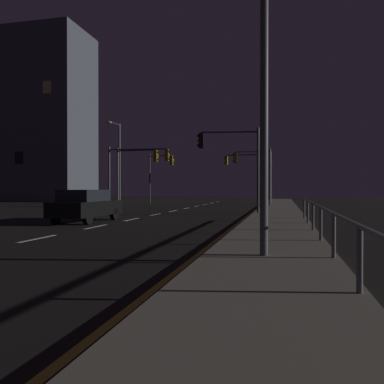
{
  "coord_description": "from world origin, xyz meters",
  "views": [
    {
      "loc": [
        7.72,
        -2.15,
        1.62
      ],
      "look_at": [
        0.36,
        29.62,
        1.34
      ],
      "focal_mm": 36.58,
      "sensor_mm": 36.0,
      "label": 1
    }
  ],
  "objects_px": {
    "car": "(86,205)",
    "traffic_light_mid_left": "(136,164)",
    "traffic_light_mid_right": "(231,153)",
    "building_distant": "(9,119)",
    "traffic_light_near_left": "(253,166)",
    "traffic_light_far_right": "(135,165)",
    "traffic_light_overhead_east": "(160,169)",
    "street_lamp_across_street": "(277,32)",
    "traffic_light_far_left": "(250,167)",
    "street_lamp_median": "(118,156)"
  },
  "relations": [
    {
      "from": "traffic_light_far_right",
      "to": "street_lamp_median",
      "type": "bearing_deg",
      "value": 139.7
    },
    {
      "from": "traffic_light_near_left",
      "to": "car",
      "type": "bearing_deg",
      "value": -111.44
    },
    {
      "from": "car",
      "to": "traffic_light_overhead_east",
      "type": "xyz_separation_m",
      "value": [
        -3.44,
        22.51,
        2.91
      ]
    },
    {
      "from": "traffic_light_mid_right",
      "to": "building_distant",
      "type": "height_order",
      "value": "building_distant"
    },
    {
      "from": "street_lamp_across_street",
      "to": "street_lamp_median",
      "type": "relative_size",
      "value": 1.09
    },
    {
      "from": "car",
      "to": "street_lamp_median",
      "type": "distance_m",
      "value": 17.67
    },
    {
      "from": "traffic_light_far_left",
      "to": "traffic_light_near_left",
      "type": "bearing_deg",
      "value": -82.49
    },
    {
      "from": "traffic_light_far_right",
      "to": "street_lamp_across_street",
      "type": "bearing_deg",
      "value": -61.61
    },
    {
      "from": "traffic_light_overhead_east",
      "to": "traffic_light_far_right",
      "type": "bearing_deg",
      "value": -86.52
    },
    {
      "from": "car",
      "to": "traffic_light_far_right",
      "type": "bearing_deg",
      "value": 101.73
    },
    {
      "from": "car",
      "to": "traffic_light_far_right",
      "type": "height_order",
      "value": "traffic_light_far_right"
    },
    {
      "from": "traffic_light_overhead_east",
      "to": "traffic_light_mid_right",
      "type": "xyz_separation_m",
      "value": [
        9.66,
        -15.57,
        0.12
      ]
    },
    {
      "from": "street_lamp_median",
      "to": "traffic_light_far_right",
      "type": "bearing_deg",
      "value": -40.3
    },
    {
      "from": "traffic_light_mid_left",
      "to": "street_lamp_median",
      "type": "height_order",
      "value": "street_lamp_median"
    },
    {
      "from": "street_lamp_across_street",
      "to": "traffic_light_mid_left",
      "type": "bearing_deg",
      "value": 118.58
    },
    {
      "from": "traffic_light_mid_right",
      "to": "street_lamp_median",
      "type": "relative_size",
      "value": 0.68
    },
    {
      "from": "traffic_light_far_left",
      "to": "traffic_light_overhead_east",
      "type": "bearing_deg",
      "value": -171.81
    },
    {
      "from": "traffic_light_far_left",
      "to": "traffic_light_near_left",
      "type": "relative_size",
      "value": 1.06
    },
    {
      "from": "traffic_light_far_left",
      "to": "street_lamp_median",
      "type": "distance_m",
      "value": 13.79
    },
    {
      "from": "traffic_light_near_left",
      "to": "traffic_light_far_left",
      "type": "bearing_deg",
      "value": 97.51
    },
    {
      "from": "traffic_light_overhead_east",
      "to": "street_lamp_median",
      "type": "xyz_separation_m",
      "value": [
        -2.11,
        -6.17,
        0.92
      ]
    },
    {
      "from": "traffic_light_near_left",
      "to": "street_lamp_median",
      "type": "height_order",
      "value": "street_lamp_median"
    },
    {
      "from": "car",
      "to": "traffic_light_far_left",
      "type": "height_order",
      "value": "traffic_light_far_left"
    },
    {
      "from": "traffic_light_mid_right",
      "to": "traffic_light_far_right",
      "type": "distance_m",
      "value": 11.63
    },
    {
      "from": "traffic_light_far_left",
      "to": "building_distant",
      "type": "height_order",
      "value": "building_distant"
    },
    {
      "from": "traffic_light_overhead_east",
      "to": "street_lamp_median",
      "type": "distance_m",
      "value": 6.59
    },
    {
      "from": "traffic_light_overhead_east",
      "to": "street_lamp_median",
      "type": "relative_size",
      "value": 0.7
    },
    {
      "from": "traffic_light_near_left",
      "to": "building_distant",
      "type": "distance_m",
      "value": 35.86
    },
    {
      "from": "building_distant",
      "to": "traffic_light_overhead_east",
      "type": "bearing_deg",
      "value": -13.95
    },
    {
      "from": "car",
      "to": "traffic_light_mid_left",
      "type": "distance_m",
      "value": 13.62
    },
    {
      "from": "traffic_light_overhead_east",
      "to": "building_distant",
      "type": "xyz_separation_m",
      "value": [
        -23.11,
        5.74,
        7.22
      ]
    },
    {
      "from": "traffic_light_near_left",
      "to": "traffic_light_mid_right",
      "type": "height_order",
      "value": "traffic_light_mid_right"
    },
    {
      "from": "traffic_light_far_right",
      "to": "traffic_light_mid_left",
      "type": "bearing_deg",
      "value": -65.61
    },
    {
      "from": "traffic_light_overhead_east",
      "to": "traffic_light_far_left",
      "type": "bearing_deg",
      "value": 8.19
    },
    {
      "from": "car",
      "to": "traffic_light_mid_left",
      "type": "bearing_deg",
      "value": 100.67
    },
    {
      "from": "traffic_light_overhead_east",
      "to": "traffic_light_far_right",
      "type": "height_order",
      "value": "traffic_light_overhead_east"
    },
    {
      "from": "traffic_light_mid_left",
      "to": "traffic_light_mid_right",
      "type": "xyz_separation_m",
      "value": [
        8.68,
        -6.15,
        0.17
      ]
    },
    {
      "from": "traffic_light_near_left",
      "to": "street_lamp_across_street",
      "type": "xyz_separation_m",
      "value": [
        2.37,
        -25.72,
        1.52
      ]
    },
    {
      "from": "traffic_light_near_left",
      "to": "building_distant",
      "type": "relative_size",
      "value": 0.22
    },
    {
      "from": "traffic_light_far_left",
      "to": "car",
      "type": "bearing_deg",
      "value": -104.06
    },
    {
      "from": "traffic_light_near_left",
      "to": "traffic_light_mid_right",
      "type": "relative_size",
      "value": 0.95
    },
    {
      "from": "traffic_light_far_right",
      "to": "street_lamp_median",
      "type": "distance_m",
      "value": 3.58
    },
    {
      "from": "car",
      "to": "traffic_light_far_left",
      "type": "bearing_deg",
      "value": 75.94
    },
    {
      "from": "traffic_light_near_left",
      "to": "building_distant",
      "type": "xyz_separation_m",
      "value": [
        -33.39,
        10.85,
        7.31
      ]
    },
    {
      "from": "building_distant",
      "to": "traffic_light_near_left",
      "type": "bearing_deg",
      "value": -18.01
    },
    {
      "from": "traffic_light_mid_right",
      "to": "car",
      "type": "bearing_deg",
      "value": -131.83
    },
    {
      "from": "street_lamp_across_street",
      "to": "traffic_light_near_left",
      "type": "bearing_deg",
      "value": 95.25
    },
    {
      "from": "car",
      "to": "traffic_light_near_left",
      "type": "bearing_deg",
      "value": 68.56
    },
    {
      "from": "traffic_light_far_left",
      "to": "building_distant",
      "type": "xyz_separation_m",
      "value": [
        -32.53,
        4.38,
        7.02
      ]
    },
    {
      "from": "traffic_light_mid_left",
      "to": "traffic_light_mid_right",
      "type": "relative_size",
      "value": 1.0
    }
  ]
}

